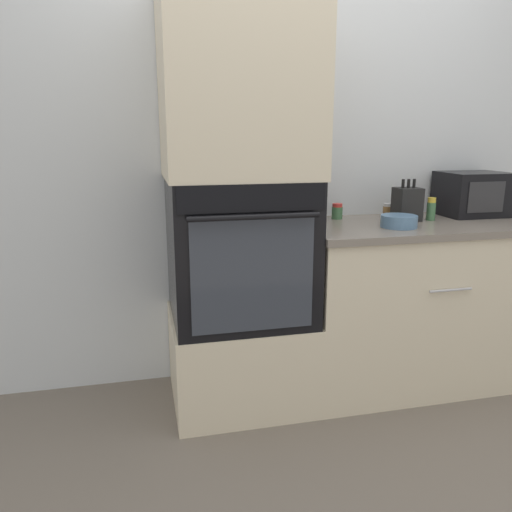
{
  "coord_description": "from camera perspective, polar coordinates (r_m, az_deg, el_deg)",
  "views": [
    {
      "loc": [
        -0.79,
        -1.98,
        1.32
      ],
      "look_at": [
        -0.28,
        0.21,
        0.77
      ],
      "focal_mm": 35.0,
      "sensor_mm": 36.0,
      "label": 1
    }
  ],
  "objects": [
    {
      "name": "condiment_jar_near",
      "position": [
        2.71,
        9.26,
        5.05
      ],
      "size": [
        0.06,
        0.06,
        0.08
      ],
      "color": "#427047",
      "rests_on": "counter_unit"
    },
    {
      "name": "wall_back",
      "position": [
        2.73,
        3.7,
        12.3
      ],
      "size": [
        8.0,
        0.05,
        2.5
      ],
      "color": "silver",
      "rests_on": "ground_plane"
    },
    {
      "name": "microwave",
      "position": [
        3.03,
        23.5,
        6.53
      ],
      "size": [
        0.35,
        0.29,
        0.24
      ],
      "color": "black",
      "rests_on": "counter_unit"
    },
    {
      "name": "condiment_jar_back",
      "position": [
        2.84,
        14.83,
        5.08
      ],
      "size": [
        0.05,
        0.05,
        0.07
      ],
      "color": "brown",
      "rests_on": "counter_unit"
    },
    {
      "name": "condiment_jar_far",
      "position": [
        2.79,
        19.38,
        5.07
      ],
      "size": [
        0.05,
        0.05,
        0.12
      ],
      "color": "#427047",
      "rests_on": "counter_unit"
    },
    {
      "name": "counter_unit",
      "position": [
        2.82,
        17.52,
        -5.07
      ],
      "size": [
        1.25,
        0.63,
        0.88
      ],
      "color": "beige",
      "rests_on": "ground_plane"
    },
    {
      "name": "ground_plane",
      "position": [
        2.51,
        7.6,
        -18.09
      ],
      "size": [
        12.0,
        12.0,
        0.0
      ],
      "primitive_type": "plane",
      "color": "#6B6056"
    },
    {
      "name": "knife_block",
      "position": [
        2.73,
        16.88,
        5.71
      ],
      "size": [
        0.13,
        0.12,
        0.22
      ],
      "color": "black",
      "rests_on": "counter_unit"
    },
    {
      "name": "bowl",
      "position": [
        2.54,
        16.02,
        3.84
      ],
      "size": [
        0.18,
        0.18,
        0.06
      ],
      "color": "#517599",
      "rests_on": "counter_unit"
    },
    {
      "name": "oven_cabinet_upper",
      "position": [
        2.34,
        -2.11,
        19.55
      ],
      "size": [
        0.67,
        0.6,
        0.87
      ],
      "color": "beige",
      "rests_on": "wall_oven"
    },
    {
      "name": "wall_oven",
      "position": [
        2.38,
        -1.93,
        0.81
      ],
      "size": [
        0.65,
        0.64,
        0.68
      ],
      "color": "black",
      "rests_on": "oven_cabinet_base"
    },
    {
      "name": "condiment_jar_mid",
      "position": [
        2.99,
        17.67,
        5.28
      ],
      "size": [
        0.04,
        0.04,
        0.07
      ],
      "color": "silver",
      "rests_on": "counter_unit"
    },
    {
      "name": "oven_cabinet_base",
      "position": [
        2.57,
        -1.84,
        -11.45
      ],
      "size": [
        0.67,
        0.6,
        0.45
      ],
      "color": "beige",
      "rests_on": "ground_plane"
    }
  ]
}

